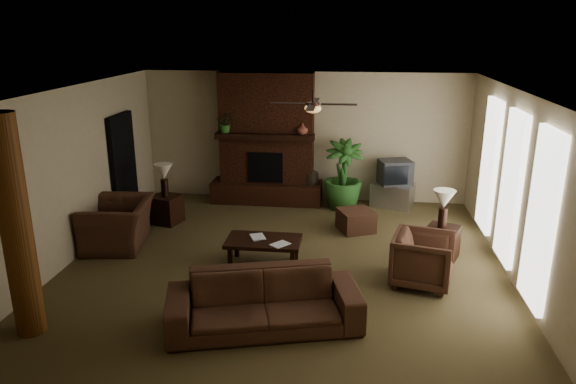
# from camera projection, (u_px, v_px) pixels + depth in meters

# --- Properties ---
(room_shell) EXTENTS (7.00, 7.00, 7.00)m
(room_shell) POSITION_uv_depth(u_px,v_px,m) (285.00, 181.00, 8.36)
(room_shell) COLOR brown
(room_shell) RESTS_ON ground
(fireplace) EXTENTS (2.40, 0.70, 2.80)m
(fireplace) POSITION_uv_depth(u_px,v_px,m) (267.00, 150.00, 11.58)
(fireplace) COLOR #452112
(fireplace) RESTS_ON ground
(windows) EXTENTS (0.08, 3.65, 2.35)m
(windows) POSITION_uv_depth(u_px,v_px,m) (511.00, 188.00, 8.17)
(windows) COLOR white
(windows) RESTS_ON ground
(log_column) EXTENTS (0.36, 0.36, 2.80)m
(log_column) POSITION_uv_depth(u_px,v_px,m) (16.00, 228.00, 6.42)
(log_column) COLOR brown
(log_column) RESTS_ON ground
(doorway) EXTENTS (0.10, 1.00, 2.10)m
(doorway) POSITION_uv_depth(u_px,v_px,m) (123.00, 167.00, 10.56)
(doorway) COLOR black
(doorway) RESTS_ON ground
(ceiling_fan) EXTENTS (1.35, 1.35, 0.37)m
(ceiling_fan) POSITION_uv_depth(u_px,v_px,m) (313.00, 106.00, 8.26)
(ceiling_fan) COLOR black
(ceiling_fan) RESTS_ON ceiling
(sofa) EXTENTS (2.55, 1.32, 0.96)m
(sofa) POSITION_uv_depth(u_px,v_px,m) (264.00, 293.00, 6.80)
(sofa) COLOR #4C2F20
(sofa) RESTS_ON ground
(armchair_left) EXTENTS (0.99, 1.36, 1.10)m
(armchair_left) POSITION_uv_depth(u_px,v_px,m) (117.00, 216.00, 9.32)
(armchair_left) COLOR #4C2F20
(armchair_left) RESTS_ON ground
(armchair_right) EXTENTS (0.97, 1.01, 0.87)m
(armchair_right) POSITION_uv_depth(u_px,v_px,m) (423.00, 257.00, 7.95)
(armchair_right) COLOR #4C2F20
(armchair_right) RESTS_ON ground
(coffee_table) EXTENTS (1.20, 0.70, 0.43)m
(coffee_table) POSITION_uv_depth(u_px,v_px,m) (264.00, 243.00, 8.64)
(coffee_table) COLOR black
(coffee_table) RESTS_ON ground
(ottoman) EXTENTS (0.79, 0.79, 0.40)m
(ottoman) POSITION_uv_depth(u_px,v_px,m) (356.00, 220.00, 10.13)
(ottoman) COLOR #4C2F20
(ottoman) RESTS_ON ground
(tv_stand) EXTENTS (0.97, 0.76, 0.50)m
(tv_stand) POSITION_uv_depth(u_px,v_px,m) (392.00, 195.00, 11.47)
(tv_stand) COLOR #B6B6B8
(tv_stand) RESTS_ON ground
(tv) EXTENTS (0.76, 0.68, 0.52)m
(tv) POSITION_uv_depth(u_px,v_px,m) (395.00, 172.00, 11.31)
(tv) COLOR #323235
(tv) RESTS_ON tv_stand
(floor_vase) EXTENTS (0.34, 0.34, 0.77)m
(floor_vase) POSITION_uv_depth(u_px,v_px,m) (310.00, 184.00, 11.62)
(floor_vase) COLOR black
(floor_vase) RESTS_ON ground
(floor_plant) EXTENTS (1.08, 1.59, 0.82)m
(floor_plant) POSITION_uv_depth(u_px,v_px,m) (343.00, 190.00, 11.32)
(floor_plant) COLOR #306127
(floor_plant) RESTS_ON ground
(side_table_left) EXTENTS (0.62, 0.62, 0.55)m
(side_table_left) POSITION_uv_depth(u_px,v_px,m) (167.00, 209.00, 10.52)
(side_table_left) COLOR black
(side_table_left) RESTS_ON ground
(lamp_left) EXTENTS (0.36, 0.36, 0.65)m
(lamp_left) POSITION_uv_depth(u_px,v_px,m) (164.00, 174.00, 10.27)
(lamp_left) COLOR black
(lamp_left) RESTS_ON side_table_left
(side_table_right) EXTENTS (0.65, 0.65, 0.55)m
(side_table_right) POSITION_uv_depth(u_px,v_px,m) (442.00, 243.00, 8.90)
(side_table_right) COLOR black
(side_table_right) RESTS_ON ground
(lamp_right) EXTENTS (0.40, 0.40, 0.65)m
(lamp_right) POSITION_uv_depth(u_px,v_px,m) (444.00, 202.00, 8.64)
(lamp_right) COLOR black
(lamp_right) RESTS_ON side_table_right
(mantel_plant) EXTENTS (0.47, 0.50, 0.33)m
(mantel_plant) POSITION_uv_depth(u_px,v_px,m) (226.00, 125.00, 11.25)
(mantel_plant) COLOR #306127
(mantel_plant) RESTS_ON fireplace
(mantel_vase) EXTENTS (0.23, 0.24, 0.22)m
(mantel_vase) POSITION_uv_depth(u_px,v_px,m) (303.00, 129.00, 11.10)
(mantel_vase) COLOR #97503C
(mantel_vase) RESTS_ON fireplace
(book_a) EXTENTS (0.21, 0.11, 0.29)m
(book_a) POSITION_uv_depth(u_px,v_px,m) (251.00, 230.00, 8.62)
(book_a) COLOR #999999
(book_a) RESTS_ON coffee_table
(book_b) EXTENTS (0.18, 0.15, 0.29)m
(book_b) POSITION_uv_depth(u_px,v_px,m) (276.00, 235.00, 8.43)
(book_b) COLOR #999999
(book_b) RESTS_ON coffee_table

